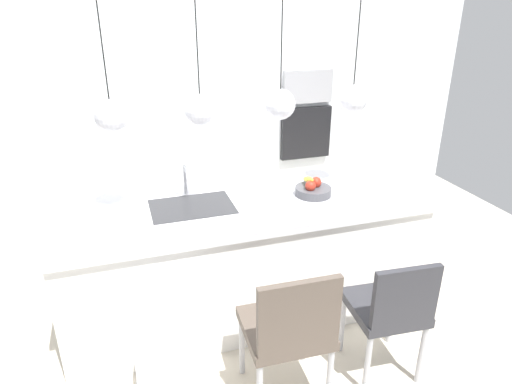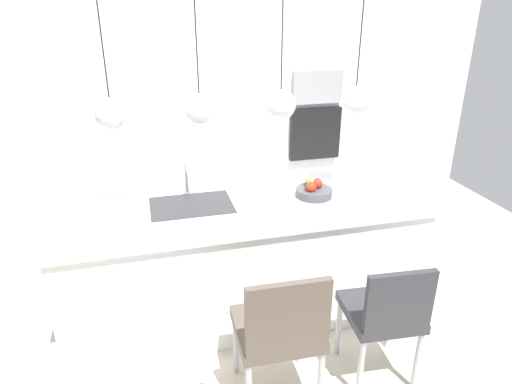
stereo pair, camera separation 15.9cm
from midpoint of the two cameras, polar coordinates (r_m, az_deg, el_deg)
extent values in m
plane|color=beige|center=(3.64, -0.28, -14.15)|extent=(6.60, 6.60, 0.00)
cube|color=white|center=(4.60, -5.52, 11.69)|extent=(6.00, 0.10, 2.60)
cube|color=white|center=(3.40, -0.29, -8.47)|extent=(2.54, 0.90, 0.85)
cube|color=white|center=(3.19, -0.31, -1.52)|extent=(2.60, 0.96, 0.06)
cube|color=#2D2D30|center=(3.12, -6.73, -1.77)|extent=(0.56, 0.40, 0.02)
cylinder|color=silver|center=(3.29, -7.43, 1.74)|extent=(0.02, 0.02, 0.22)
cylinder|color=silver|center=(3.18, -7.33, 2.91)|extent=(0.02, 0.16, 0.02)
cylinder|color=#4C4C51|center=(3.26, 8.74, -0.06)|extent=(0.26, 0.26, 0.06)
sphere|color=#B22D1E|center=(3.20, 8.40, 0.61)|extent=(0.08, 0.08, 0.08)
sphere|color=#B22D1E|center=(3.26, 9.12, 1.04)|extent=(0.08, 0.08, 0.08)
ellipsoid|color=yellow|center=(3.25, 8.14, 1.44)|extent=(0.05, 0.19, 0.09)
cube|color=#9E9EA3|center=(4.85, 8.73, 13.03)|extent=(0.54, 0.08, 0.34)
cube|color=black|center=(4.96, 8.39, 7.34)|extent=(0.56, 0.08, 0.56)
cube|color=white|center=(2.64, -9.43, -19.56)|extent=(0.44, 0.45, 0.06)
cube|color=white|center=(2.34, -9.77, -18.32)|extent=(0.39, 0.07, 0.42)
cylinder|color=#B2B2B7|center=(2.92, -5.53, -20.31)|extent=(0.04, 0.04, 0.40)
cylinder|color=#B2B2B7|center=(2.93, -12.81, -20.71)|extent=(0.04, 0.04, 0.40)
cube|color=brown|center=(2.71, 4.40, -16.88)|extent=(0.49, 0.48, 0.06)
cube|color=brown|center=(2.40, 6.07, -15.59)|extent=(0.45, 0.06, 0.42)
cylinder|color=#B2B2B7|center=(3.06, 7.03, -17.49)|extent=(0.04, 0.04, 0.44)
cylinder|color=#B2B2B7|center=(2.98, -0.96, -18.75)|extent=(0.04, 0.04, 0.44)
cylinder|color=#B2B2B7|center=(2.80, 9.92, -22.60)|extent=(0.04, 0.04, 0.44)
cube|color=#333338|center=(2.95, 17.00, -14.27)|extent=(0.45, 0.46, 0.06)
cube|color=#333338|center=(2.69, 19.40, -13.01)|extent=(0.40, 0.07, 0.37)
cylinder|color=#B2B2B7|center=(3.30, 17.93, -15.26)|extent=(0.04, 0.04, 0.43)
cylinder|color=#B2B2B7|center=(3.17, 11.91, -16.41)|extent=(0.04, 0.04, 0.43)
cylinder|color=#B2B2B7|center=(3.06, 21.23, -19.31)|extent=(0.04, 0.04, 0.43)
cylinder|color=#B2B2B7|center=(2.92, 14.73, -20.85)|extent=(0.04, 0.04, 0.43)
sphere|color=silver|center=(2.88, -16.34, 9.41)|extent=(0.20, 0.20, 0.20)
cylinder|color=black|center=(2.82, -17.29, 17.34)|extent=(0.01, 0.01, 0.60)
sphere|color=silver|center=(2.91, -5.56, 10.37)|extent=(0.20, 0.20, 0.20)
cylinder|color=black|center=(2.85, -5.89, 18.26)|extent=(0.01, 0.01, 0.60)
sphere|color=silver|center=(3.04, 4.68, 10.95)|extent=(0.20, 0.20, 0.20)
cylinder|color=black|center=(2.98, 4.94, 18.51)|extent=(0.01, 0.01, 0.60)
sphere|color=silver|center=(3.26, 13.86, 11.18)|extent=(0.20, 0.20, 0.20)
cylinder|color=black|center=(3.20, 14.57, 18.21)|extent=(0.01, 0.01, 0.60)
camera|label=1|loc=(0.08, -88.56, 0.61)|focal=31.59mm
camera|label=2|loc=(0.08, 91.44, -0.61)|focal=31.59mm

